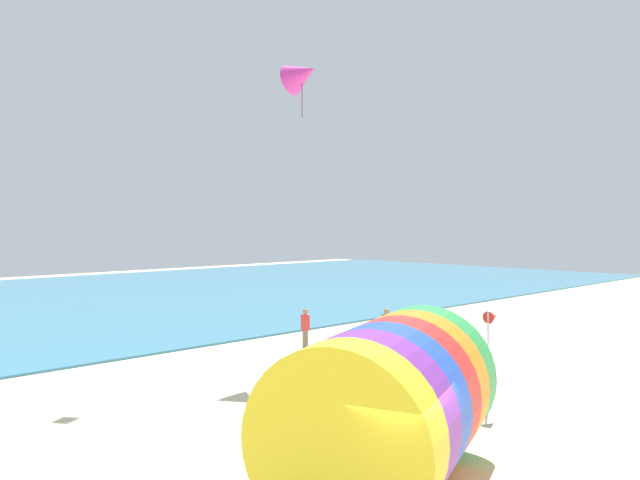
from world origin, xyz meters
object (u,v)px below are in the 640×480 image
Objects in this scene: bystander_far_left at (305,329)px; beach_flag at (492,322)px; kite_magenta_delta at (302,74)px; cooler_box at (444,425)px; giant_inflatable_tube at (389,405)px; kite_handler at (418,390)px; bystander_near_water at (386,329)px.

beach_flag reaches higher than bystander_far_left.
kite_magenta_delta is at bearing 88.07° from beach_flag.
kite_magenta_delta is at bearing 71.90° from cooler_box.
kite_magenta_delta reaches higher than beach_flag.
kite_handler is (3.93, 2.25, -0.87)m from giant_inflatable_tube.
giant_inflatable_tube is 3.63× the size of bystander_near_water.
kite_magenta_delta is at bearing -135.39° from bystander_far_left.
bystander_far_left reaches higher than kite_handler.
beach_flag is at bearing 2.66° from cooler_box.
bystander_far_left is at bearing 134.15° from bystander_near_water.
kite_magenta_delta is 14.15m from cooler_box.
bystander_near_water is (6.49, 6.60, 0.10)m from kite_handler.
kite_handler is 1.25m from cooler_box.
kite_handler is 12.98m from kite_magenta_delta.
giant_inflatable_tube is 3.68× the size of bystander_far_left.
giant_inflatable_tube is 4.15m from cooler_box.
giant_inflatable_tube is 12.66× the size of cooler_box.
giant_inflatable_tube is at bearing -150.21° from kite_handler.
kite_magenta_delta is (6.45, 9.76, 9.41)m from giant_inflatable_tube.
beach_flag is 5.57× the size of cooler_box.
beach_flag is (-4.26, -7.52, 1.64)m from bystander_near_water.
beach_flag reaches higher than bystander_near_water.
kite_magenta_delta is 1.31× the size of bystander_near_water.
kite_handler is 0.57× the size of beach_flag.
cooler_box is at bearing -113.41° from bystander_far_left.
bystander_near_water is 3.43m from bystander_far_left.
cooler_box is (-2.79, -8.54, -10.94)m from kite_magenta_delta.
bystander_far_left is at bearing 79.42° from beach_flag.
bystander_far_left is (8.03, 11.32, -0.78)m from giant_inflatable_tube.
bystander_far_left is at bearing 44.61° from kite_magenta_delta.
kite_handler is at bearing -114.35° from bystander_far_left.
giant_inflatable_tube is at bearing -139.65° from bystander_near_water.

